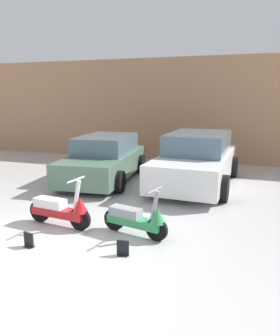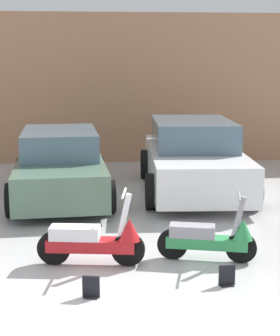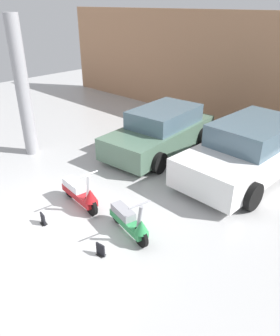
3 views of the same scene
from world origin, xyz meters
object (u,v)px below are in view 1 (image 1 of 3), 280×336
placard_near_right_scooter (123,249)px  car_rear_left (105,159)px  scooter_front_right (137,219)px  car_rear_center (197,160)px  placard_near_left_scooter (29,241)px  scooter_front_left (61,209)px

placard_near_right_scooter → car_rear_left: bearing=117.5°
scooter_front_right → car_rear_center: 4.08m
car_rear_left → placard_near_left_scooter: bearing=3.9°
placard_near_left_scooter → placard_near_right_scooter: 1.64m
car_rear_center → placard_near_left_scooter: car_rear_center is taller
car_rear_center → placard_near_left_scooter: size_ratio=17.14×
car_rear_left → car_rear_center: (2.76, 0.35, 0.07)m
scooter_front_right → car_rear_center: bearing=96.6°
scooter_front_right → placard_near_left_scooter: scooter_front_right is taller
scooter_front_right → placard_near_right_scooter: (0.03, -0.81, -0.22)m
scooter_front_left → car_rear_center: 4.56m
placard_near_left_scooter → placard_near_right_scooter: bearing=7.4°
car_rear_center → scooter_front_right: bearing=-4.0°
scooter_front_right → car_rear_left: size_ratio=0.32×
scooter_front_left → placard_near_left_scooter: scooter_front_left is taller
placard_near_right_scooter → scooter_front_right: bearing=92.1°
scooter_front_left → scooter_front_right: scooter_front_left is taller
car_rear_left → placard_near_right_scooter: car_rear_left is taller
scooter_front_right → placard_near_right_scooter: 0.84m
car_rear_left → placard_near_right_scooter: bearing=22.8°
car_rear_center → car_rear_left: bearing=-80.3°
car_rear_center → placard_near_right_scooter: (-0.42, -4.85, -0.60)m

